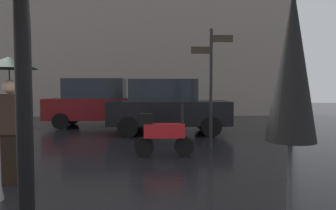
# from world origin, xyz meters

# --- Properties ---
(folded_patio_umbrella_near) EXTENTS (0.51, 0.51, 2.47)m
(folded_patio_umbrella_near) POSITION_xyz_m (1.83, -0.26, 1.70)
(folded_patio_umbrella_near) COLOR black
(folded_patio_umbrella_near) RESTS_ON ground
(pedestrian_with_umbrella) EXTENTS (0.88, 0.88, 2.11)m
(pedestrian_with_umbrella) POSITION_xyz_m (-1.74, 2.27, 1.54)
(pedestrian_with_umbrella) COLOR black
(pedestrian_with_umbrella) RESTS_ON ground
(parked_scooter) EXTENTS (1.39, 0.32, 1.23)m
(parked_scooter) POSITION_xyz_m (0.80, 4.18, 0.55)
(parked_scooter) COLOR black
(parked_scooter) RESTS_ON ground
(parked_car_left) EXTENTS (4.17, 1.90, 1.90)m
(parked_car_left) POSITION_xyz_m (1.03, 7.85, 0.96)
(parked_car_left) COLOR black
(parked_car_left) RESTS_ON ground
(parked_car_right) EXTENTS (4.38, 1.85, 1.98)m
(parked_car_right) POSITION_xyz_m (-1.71, 9.92, 0.99)
(parked_car_right) COLOR #590C0F
(parked_car_right) RESTS_ON ground
(street_signpost) EXTENTS (1.08, 0.08, 3.12)m
(street_signpost) POSITION_xyz_m (2.09, 5.04, 1.89)
(street_signpost) COLOR black
(street_signpost) RESTS_ON ground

